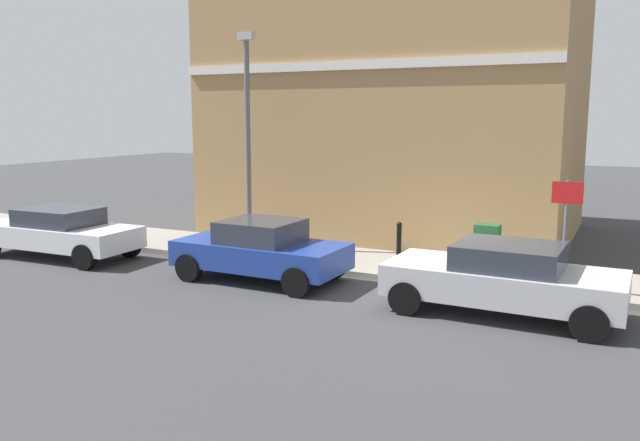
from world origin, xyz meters
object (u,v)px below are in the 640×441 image
street_sign (566,219)px  car_silver (504,278)px  car_white (59,232)px  car_blue (261,250)px  bollard_near_cabinet (399,241)px  lamppost (248,132)px  utility_cabinet (487,251)px

street_sign → car_silver: bearing=151.3°
car_silver → car_white: size_ratio=0.98×
car_blue → car_silver: bearing=179.1°
car_blue → car_white: 6.07m
car_blue → car_white: (-0.27, 6.07, -0.02)m
car_white → bollard_near_cabinet: size_ratio=4.30×
car_silver → bollard_near_cabinet: size_ratio=4.20×
car_white → lamppost: bearing=-149.0°
bollard_near_cabinet → car_silver: bearing=-130.7°
car_silver → bollard_near_cabinet: (2.56, 2.97, -0.01)m
car_silver → utility_cabinet: (2.46, 0.84, -0.03)m
car_silver → car_blue: size_ratio=1.11×
car_white → lamppost: lamppost is taller
car_blue → car_white: size_ratio=0.88×
bollard_near_cabinet → street_sign: (-0.94, -3.85, 0.96)m
street_sign → utility_cabinet: bearing=64.0°
utility_cabinet → lamppost: 6.96m
car_white → street_sign: street_sign is taller
car_blue → street_sign: bearing=-166.2°
utility_cabinet → bollard_near_cabinet: utility_cabinet is taller
car_silver → lamppost: (2.62, 7.28, 2.59)m
street_sign → bollard_near_cabinet: bearing=76.3°
street_sign → lamppost: size_ratio=0.40×
street_sign → lamppost: 8.39m
car_blue → car_white: bearing=3.8°
car_silver → car_white: (-0.07, 11.51, -0.02)m
car_silver → car_white: 11.52m
lamppost → car_silver: bearing=-109.8°
car_white → lamppost: size_ratio=0.78×
bollard_near_cabinet → car_blue: bearing=133.5°
car_white → street_sign: size_ratio=1.94×
car_blue → lamppost: size_ratio=0.69×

